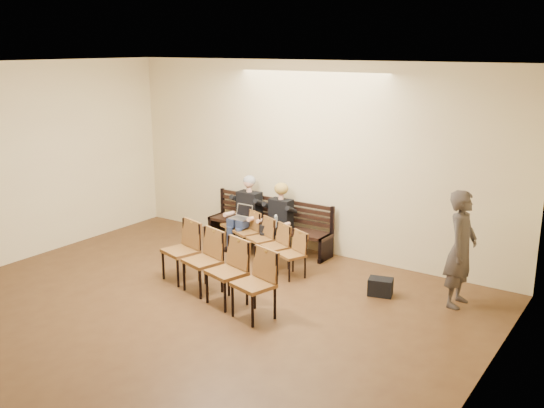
{
  "coord_description": "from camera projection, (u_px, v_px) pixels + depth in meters",
  "views": [
    {
      "loc": [
        5.51,
        -4.43,
        3.75
      ],
      "look_at": [
        -0.21,
        4.05,
        1.06
      ],
      "focal_mm": 40.0,
      "sensor_mm": 36.0,
      "label": 1
    }
  ],
  "objects": [
    {
      "name": "chair_row_front",
      "position": [
        260.0,
        239.0,
        10.83
      ],
      "size": [
        2.34,
        1.32,
        0.77
      ],
      "primitive_type": "cube",
      "rotation": [
        0.0,
        0.0,
        -0.41
      ],
      "color": "brown",
      "rests_on": "ground"
    },
    {
      "name": "passerby",
      "position": [
        462.0,
        240.0,
        8.79
      ],
      "size": [
        0.5,
        0.74,
        2.01
      ],
      "primitive_type": "imported",
      "rotation": [
        0.0,
        0.0,
        1.55
      ],
      "color": "#3B3531",
      "rests_on": "ground"
    },
    {
      "name": "room_walls",
      "position": [
        138.0,
        147.0,
        7.47
      ],
      "size": [
        8.02,
        10.01,
        3.51
      ],
      "color": "beige",
      "rests_on": "ground"
    },
    {
      "name": "bench",
      "position": [
        268.0,
        236.0,
        11.54
      ],
      "size": [
        2.6,
        0.9,
        0.45
      ],
      "primitive_type": "cube",
      "color": "black",
      "rests_on": "ground"
    },
    {
      "name": "bag",
      "position": [
        380.0,
        287.0,
        9.35
      ],
      "size": [
        0.42,
        0.34,
        0.27
      ],
      "primitive_type": "cube",
      "rotation": [
        0.0,
        0.0,
        0.26
      ],
      "color": "black",
      "rests_on": "ground"
    },
    {
      "name": "chair_row_back",
      "position": [
        214.0,
        267.0,
        9.17
      ],
      "size": [
        2.46,
        1.15,
        0.99
      ],
      "primitive_type": "cube",
      "rotation": [
        0.0,
        0.0,
        -0.27
      ],
      "color": "brown",
      "rests_on": "ground"
    },
    {
      "name": "ground",
      "position": [
        103.0,
        358.0,
        7.48
      ],
      "size": [
        10.0,
        10.0,
        0.0
      ],
      "primitive_type": "plane",
      "color": "brown",
      "rests_on": "ground"
    },
    {
      "name": "seated_man",
      "position": [
        246.0,
        212.0,
        11.55
      ],
      "size": [
        0.56,
        0.77,
        1.34
      ],
      "primitive_type": null,
      "color": "black",
      "rests_on": "ground"
    },
    {
      "name": "laptop",
      "position": [
        240.0,
        219.0,
        11.37
      ],
      "size": [
        0.4,
        0.34,
        0.26
      ],
      "primitive_type": "cube",
      "rotation": [
        0.0,
        0.0,
        -0.19
      ],
      "color": "silver",
      "rests_on": "bench"
    },
    {
      "name": "water_bottle",
      "position": [
        276.0,
        227.0,
        10.92
      ],
      "size": [
        0.08,
        0.08,
        0.23
      ],
      "primitive_type": "cylinder",
      "rotation": [
        0.0,
        0.0,
        0.18
      ],
      "color": "silver",
      "rests_on": "bench"
    },
    {
      "name": "seated_woman",
      "position": [
        278.0,
        221.0,
        11.18
      ],
      "size": [
        0.52,
        0.72,
        1.2
      ],
      "primitive_type": null,
      "color": "black",
      "rests_on": "ground"
    }
  ]
}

